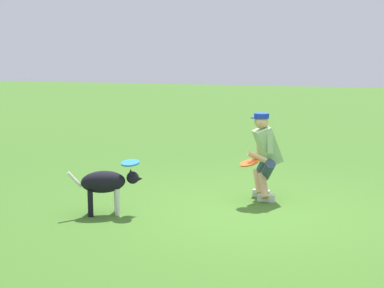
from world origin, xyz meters
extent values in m
plane|color=#3D6B24|center=(0.00, 0.00, 0.00)|extent=(60.00, 60.00, 0.00)
cube|color=silver|center=(-0.01, -0.80, 0.05)|extent=(0.26, 0.10, 0.10)
cylinder|color=tan|center=(0.04, -0.78, 0.24)|extent=(0.24, 0.32, 0.37)
cylinder|color=#304358|center=(-0.03, -0.79, 0.47)|extent=(0.32, 0.43, 0.37)
cube|color=silver|center=(-0.13, -0.55, 0.05)|extent=(0.26, 0.10, 0.10)
cylinder|color=tan|center=(-0.09, -0.53, 0.24)|extent=(0.24, 0.32, 0.37)
cylinder|color=#304358|center=(-0.13, -0.58, 0.47)|extent=(0.32, 0.43, 0.37)
cube|color=#94BA80|center=(-0.11, -0.70, 0.81)|extent=(0.52, 0.49, 0.58)
cylinder|color=#94BA80|center=(0.00, -0.87, 0.87)|extent=(0.14, 0.16, 0.29)
cylinder|color=#94BA80|center=(-0.18, -0.51, 0.87)|extent=(0.14, 0.16, 0.29)
cylinder|color=tan|center=(-0.01, -0.40, 0.69)|extent=(0.29, 0.20, 0.19)
cylinder|color=tan|center=(0.05, -0.87, 0.71)|extent=(0.14, 0.17, 0.27)
sphere|color=tan|center=(-0.02, -0.65, 1.17)|extent=(0.21, 0.21, 0.21)
cylinder|color=#1534AF|center=(-0.02, -0.65, 1.26)|extent=(0.22, 0.22, 0.07)
cylinder|color=#1534AF|center=(0.07, -0.61, 1.23)|extent=(0.12, 0.12, 0.02)
ellipsoid|color=black|center=(1.85, 0.77, 0.45)|extent=(0.67, 0.56, 0.30)
ellipsoid|color=white|center=(1.71, 0.69, 0.42)|extent=(0.15, 0.21, 0.18)
sphere|color=black|center=(1.50, 0.58, 0.49)|extent=(0.17, 0.17, 0.17)
cone|color=black|center=(1.43, 0.53, 0.47)|extent=(0.12, 0.12, 0.09)
cone|color=black|center=(1.49, 0.63, 0.56)|extent=(0.06, 0.06, 0.07)
cone|color=black|center=(1.55, 0.54, 0.56)|extent=(0.06, 0.06, 0.07)
cylinder|color=white|center=(1.65, 0.76, 0.18)|extent=(0.10, 0.10, 0.36)
cylinder|color=white|center=(1.74, 0.61, 0.18)|extent=(0.10, 0.10, 0.36)
cylinder|color=black|center=(1.96, 0.94, 0.18)|extent=(0.10, 0.10, 0.36)
cylinder|color=black|center=(2.05, 0.79, 0.18)|extent=(0.10, 0.10, 0.36)
cylinder|color=white|center=(2.18, 0.96, 0.50)|extent=(0.20, 0.14, 0.23)
cylinder|color=#2982E3|center=(1.52, 0.61, 0.70)|extent=(0.32, 0.32, 0.07)
cylinder|color=#F65B1D|center=(0.09, -0.33, 0.61)|extent=(0.34, 0.35, 0.13)
camera|label=1|loc=(-1.50, 7.14, 2.15)|focal=50.55mm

